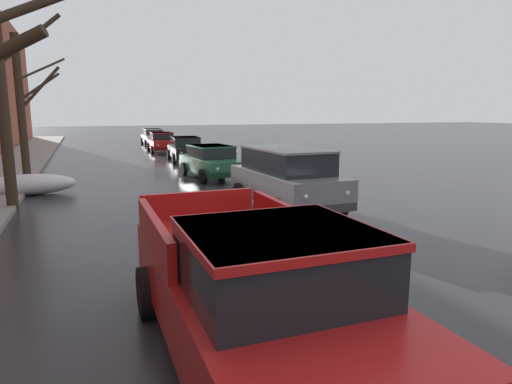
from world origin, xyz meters
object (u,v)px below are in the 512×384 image
object	(u,v)px
sedan_black_parked_far_down_block	(186,148)
sedan_red_queued_behind_truck	(162,142)
sedan_green_parked_kerbside_mid	(212,161)
bare_tree_mid_block	(2,103)
sedan_white_at_far_intersection	(153,137)
bare_tree_far_down_block	(24,109)
suv_grey_parked_kerbside_close	(286,177)
pickup_truck_red_approaching_near_lane	(256,292)

from	to	relation	value
sedan_black_parked_far_down_block	sedan_red_queued_behind_truck	world-z (taller)	same
sedan_green_parked_kerbside_mid	sedan_black_parked_far_down_block	xyz separation A→B (m)	(0.39, 6.99, -0.00)
bare_tree_mid_block	sedan_red_queued_behind_truck	world-z (taller)	bare_tree_mid_block
bare_tree_mid_block	sedan_black_parked_far_down_block	size ratio (longest dim) A/B	1.40
sedan_green_parked_kerbside_mid	sedan_red_queued_behind_truck	xyz separation A→B (m)	(0.08, 13.39, -0.00)
sedan_white_at_far_intersection	sedan_black_parked_far_down_block	bearing A→B (deg)	-90.54
bare_tree_far_down_block	suv_grey_parked_kerbside_close	size ratio (longest dim) A/B	1.27
sedan_green_parked_kerbside_mid	sedan_black_parked_far_down_block	world-z (taller)	same
bare_tree_mid_block	sedan_green_parked_kerbside_mid	world-z (taller)	bare_tree_mid_block
suv_grey_parked_kerbside_close	sedan_white_at_far_intersection	size ratio (longest dim) A/B	1.02
sedan_green_parked_kerbside_mid	sedan_white_at_far_intersection	bearing A→B (deg)	88.54
bare_tree_far_down_block	sedan_white_at_far_intersection	distance (m)	21.78
suv_grey_parked_kerbside_close	sedan_black_parked_far_down_block	xyz separation A→B (m)	(0.11, 13.97, -0.23)
bare_tree_far_down_block	suv_grey_parked_kerbside_close	bearing A→B (deg)	-43.77
bare_tree_far_down_block	sedan_black_parked_far_down_block	bearing A→B (deg)	42.42
sedan_white_at_far_intersection	bare_tree_far_down_block	bearing A→B (deg)	-110.66
bare_tree_mid_block	bare_tree_far_down_block	bearing A→B (deg)	88.59
bare_tree_far_down_block	sedan_red_queued_behind_truck	bearing A→B (deg)	61.51
sedan_green_parked_kerbside_mid	sedan_red_queued_behind_truck	world-z (taller)	same
pickup_truck_red_approaching_near_lane	sedan_black_parked_far_down_block	size ratio (longest dim) A/B	1.20
bare_tree_far_down_block	suv_grey_parked_kerbside_close	distance (m)	10.44
bare_tree_far_down_block	suv_grey_parked_kerbside_close	world-z (taller)	bare_tree_far_down_block
sedan_white_at_far_intersection	suv_grey_parked_kerbside_close	bearing A→B (deg)	-90.50
bare_tree_mid_block	sedan_red_queued_behind_truck	size ratio (longest dim) A/B	1.47
pickup_truck_red_approaching_near_lane	sedan_black_parked_far_down_block	distance (m)	21.52
suv_grey_parked_kerbside_close	sedan_white_at_far_intersection	bearing A→B (deg)	89.50
sedan_green_parked_kerbside_mid	sedan_white_at_far_intersection	size ratio (longest dim) A/B	1.01
pickup_truck_red_approaching_near_lane	bare_tree_mid_block	bearing A→B (deg)	110.10
sedan_green_parked_kerbside_mid	sedan_red_queued_behind_truck	size ratio (longest dim) A/B	1.04
pickup_truck_red_approaching_near_lane	sedan_green_parked_kerbside_mid	world-z (taller)	pickup_truck_red_approaching_near_lane
bare_tree_far_down_block	pickup_truck_red_approaching_near_lane	bearing A→B (deg)	-75.71
suv_grey_parked_kerbside_close	sedan_black_parked_far_down_block	bearing A→B (deg)	89.53
bare_tree_far_down_block	sedan_white_at_far_intersection	size ratio (longest dim) A/B	1.30
bare_tree_far_down_block	sedan_black_parked_far_down_block	world-z (taller)	bare_tree_far_down_block
suv_grey_parked_kerbside_close	sedan_red_queued_behind_truck	world-z (taller)	suv_grey_parked_kerbside_close
pickup_truck_red_approaching_near_lane	sedan_red_queued_behind_truck	size ratio (longest dim) A/B	1.26
suv_grey_parked_kerbside_close	sedan_green_parked_kerbside_mid	size ratio (longest dim) A/B	1.02
pickup_truck_red_approaching_near_lane	sedan_white_at_far_intersection	size ratio (longest dim) A/B	1.22
pickup_truck_red_approaching_near_lane	suv_grey_parked_kerbside_close	bearing A→B (deg)	62.39
pickup_truck_red_approaching_near_lane	bare_tree_far_down_block	bearing A→B (deg)	104.29
sedan_black_parked_far_down_block	sedan_white_at_far_intersection	size ratio (longest dim) A/B	1.01
sedan_red_queued_behind_truck	sedan_white_at_far_intersection	bearing A→B (deg)	86.39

